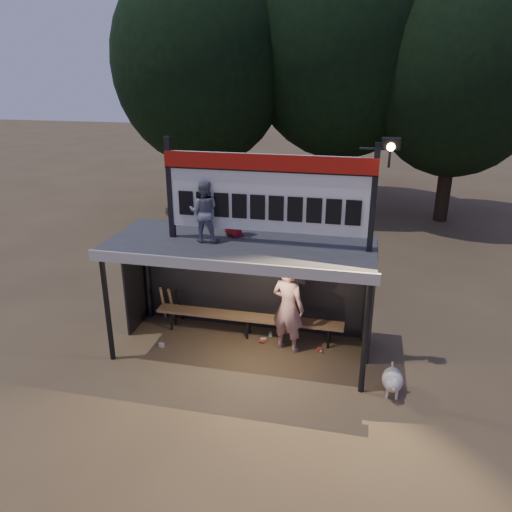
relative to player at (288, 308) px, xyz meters
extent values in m
plane|color=brown|center=(-0.89, -0.22, -0.93)|extent=(80.00, 80.00, 0.00)
imported|color=silver|center=(0.00, 0.00, 0.00)|extent=(0.79, 0.64, 1.87)
imported|color=gray|center=(-1.56, -0.33, 1.96)|extent=(0.60, 0.49, 1.15)
imported|color=#B41B20|center=(-1.11, 0.11, 1.92)|extent=(0.61, 0.60, 1.06)
cube|color=#3A393C|center=(-0.89, -0.22, 1.33)|extent=(5.00, 2.00, 0.12)
cube|color=beige|center=(-0.89, -1.24, 1.29)|extent=(5.10, 0.06, 0.20)
cylinder|color=black|center=(-3.29, -1.12, 0.17)|extent=(0.10, 0.10, 2.20)
cylinder|color=black|center=(1.51, -1.12, 0.17)|extent=(0.10, 0.10, 2.20)
cylinder|color=black|center=(-3.29, 0.68, 0.17)|extent=(0.10, 0.10, 2.20)
cylinder|color=black|center=(1.51, 0.68, 0.17)|extent=(0.10, 0.10, 2.20)
cube|color=black|center=(-0.89, 0.78, 0.17)|extent=(5.00, 0.04, 2.20)
cube|color=black|center=(-3.39, 0.28, 0.17)|extent=(0.04, 1.00, 2.20)
cube|color=black|center=(1.61, 0.28, 0.17)|extent=(0.04, 1.00, 2.20)
cylinder|color=black|center=(-0.89, 0.78, 1.22)|extent=(5.00, 0.06, 0.06)
cube|color=black|center=(-2.24, -0.22, 2.34)|extent=(0.10, 0.10, 1.90)
cube|color=black|center=(1.46, -0.22, 2.34)|extent=(0.10, 0.10, 1.90)
cube|color=silver|center=(-0.39, -0.22, 2.34)|extent=(3.80, 0.08, 1.40)
cube|color=#AC140C|center=(-0.39, -0.27, 2.90)|extent=(3.80, 0.04, 0.28)
cube|color=black|center=(-0.39, -0.27, 2.75)|extent=(3.80, 0.02, 0.03)
cube|color=black|center=(-1.92, -0.27, 2.09)|extent=(0.27, 0.03, 0.45)
cube|color=black|center=(-1.58, -0.27, 2.09)|extent=(0.27, 0.03, 0.45)
cube|color=black|center=(-1.24, -0.27, 2.09)|extent=(0.27, 0.03, 0.45)
cube|color=black|center=(-0.90, -0.27, 2.09)|extent=(0.27, 0.03, 0.45)
cube|color=black|center=(-0.56, -0.27, 2.09)|extent=(0.27, 0.03, 0.45)
cube|color=black|center=(-0.22, -0.27, 2.09)|extent=(0.27, 0.03, 0.45)
cube|color=black|center=(0.12, -0.27, 2.09)|extent=(0.27, 0.03, 0.45)
cube|color=black|center=(0.46, -0.27, 2.09)|extent=(0.27, 0.03, 0.45)
cube|color=black|center=(0.80, -0.27, 2.09)|extent=(0.27, 0.03, 0.45)
cube|color=black|center=(1.14, -0.27, 2.09)|extent=(0.27, 0.03, 0.45)
cylinder|color=black|center=(1.41, -0.22, 3.19)|extent=(0.50, 0.04, 0.04)
cylinder|color=black|center=(1.66, -0.22, 3.04)|extent=(0.04, 0.04, 0.30)
cube|color=black|center=(1.66, -0.27, 3.29)|extent=(0.30, 0.22, 0.18)
sphere|color=#FFD88C|center=(1.66, -0.36, 3.25)|extent=(0.14, 0.14, 0.14)
cube|color=#976F47|center=(-0.89, 0.33, -0.48)|extent=(4.00, 0.35, 0.06)
cylinder|color=black|center=(-2.59, 0.21, -0.71)|extent=(0.05, 0.05, 0.45)
cylinder|color=black|center=(-2.59, 0.45, -0.71)|extent=(0.05, 0.05, 0.45)
cylinder|color=black|center=(-0.89, 0.21, -0.71)|extent=(0.05, 0.05, 0.45)
cylinder|color=black|center=(-0.89, 0.45, -0.71)|extent=(0.05, 0.05, 0.45)
cylinder|color=black|center=(0.81, 0.21, -0.71)|extent=(0.05, 0.05, 0.45)
cylinder|color=black|center=(0.81, 0.45, -0.71)|extent=(0.05, 0.05, 0.45)
cylinder|color=black|center=(-4.89, 9.78, 0.94)|extent=(0.50, 0.50, 3.74)
ellipsoid|color=black|center=(-4.89, 9.78, 4.59)|extent=(6.46, 6.46, 7.48)
cylinder|color=#322216|center=(0.11, 11.28, 1.16)|extent=(0.50, 0.50, 4.18)
ellipsoid|color=black|center=(0.11, 11.28, 5.24)|extent=(7.22, 7.22, 8.36)
cylinder|color=black|center=(4.11, 10.28, 0.83)|extent=(0.50, 0.50, 3.52)
ellipsoid|color=black|center=(4.11, 10.28, 4.27)|extent=(6.08, 6.08, 7.04)
ellipsoid|color=#EEE3CE|center=(2.03, -1.04, -0.66)|extent=(0.36, 0.58, 0.36)
sphere|color=white|center=(2.03, -1.32, -0.57)|extent=(0.22, 0.22, 0.22)
cone|color=beige|center=(2.03, -1.42, -0.59)|extent=(0.10, 0.10, 0.10)
cone|color=beige|center=(1.98, -1.34, -0.47)|extent=(0.06, 0.06, 0.07)
cone|color=beige|center=(2.08, -1.34, -0.47)|extent=(0.06, 0.06, 0.07)
cylinder|color=beige|center=(1.95, -1.22, -0.84)|extent=(0.05, 0.05, 0.18)
cylinder|color=silver|center=(2.11, -1.22, -0.84)|extent=(0.05, 0.05, 0.18)
cylinder|color=#EFE5CE|center=(1.95, -0.86, -0.84)|extent=(0.05, 0.05, 0.18)
cylinder|color=beige|center=(2.11, -0.86, -0.84)|extent=(0.05, 0.05, 0.18)
cylinder|color=beige|center=(2.03, -0.74, -0.59)|extent=(0.04, 0.16, 0.14)
cylinder|color=#A57D4D|center=(-2.92, 0.60, -0.50)|extent=(0.07, 0.27, 0.84)
cylinder|color=olive|center=(-2.72, 0.60, -0.50)|extent=(0.07, 0.30, 0.83)
cylinder|color=black|center=(-2.52, 0.60, -0.50)|extent=(0.07, 0.33, 0.83)
cube|color=#B2221E|center=(0.65, 0.04, -0.89)|extent=(0.08, 0.11, 0.08)
cylinder|color=silver|center=(0.68, 0.01, -0.90)|extent=(0.13, 0.13, 0.07)
cube|color=beige|center=(-2.53, -0.49, -0.89)|extent=(0.11, 0.09, 0.08)
cylinder|color=red|center=(-0.55, 0.11, -0.90)|extent=(0.13, 0.08, 0.07)
cube|color=#B3B2B7|center=(-0.43, 0.43, -0.89)|extent=(0.09, 0.11, 0.08)
cylinder|color=beige|center=(-0.54, 0.21, -0.90)|extent=(0.13, 0.09, 0.07)
camera|label=1|loc=(1.32, -8.76, 4.46)|focal=35.00mm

